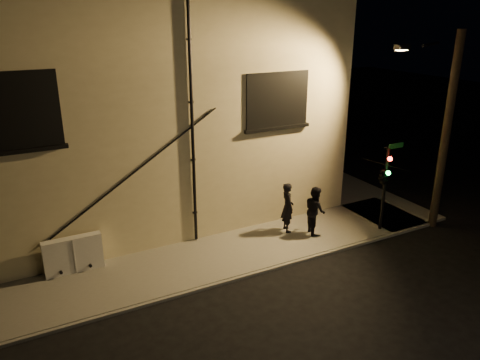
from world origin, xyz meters
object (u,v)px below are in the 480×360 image
pedestrian_b (315,210)px  traffic_signal (384,175)px  pedestrian_a (287,207)px  utility_cabinet (73,255)px  streetlamp_pole (444,129)px

pedestrian_b → traffic_signal: size_ratio=0.55×
pedestrian_a → utility_cabinet: bearing=97.8°
streetlamp_pole → traffic_signal: bearing=170.3°
pedestrian_a → traffic_signal: bearing=-105.4°
pedestrian_a → pedestrian_b: size_ratio=1.05×
pedestrian_b → streetlamp_pole: streetlamp_pole is taller
traffic_signal → pedestrian_a: bearing=151.8°
utility_cabinet → traffic_signal: traffic_signal is taller
pedestrian_a → pedestrian_b: (0.82, -0.62, -0.05)m
pedestrian_b → streetlamp_pole: 5.64m
pedestrian_b → traffic_signal: 2.83m
traffic_signal → streetlamp_pole: bearing=-9.7°
pedestrian_a → traffic_signal: traffic_signal is taller
utility_cabinet → traffic_signal: 11.16m
utility_cabinet → streetlamp_pole: bearing=-11.8°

